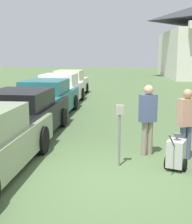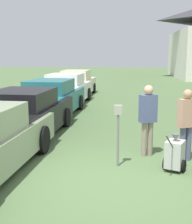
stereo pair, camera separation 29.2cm
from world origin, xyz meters
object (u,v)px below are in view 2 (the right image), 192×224
object	(u,v)px
parked_car_black	(25,115)
parked_car_cream	(77,84)
parked_car_white	(66,90)
parking_meter	(118,124)
person_worker	(148,116)
parked_car_teal	(51,99)
person_supervisor	(187,121)
equipment_cart	(175,154)

from	to	relation	value
parked_car_black	parked_car_cream	bearing A→B (deg)	92.96
parked_car_white	parking_meter	distance (m)	9.65
parked_car_white	person_worker	xyz separation A→B (m)	(3.68, -8.34, 0.31)
parked_car_teal	person_supervisor	distance (m)	7.01
parked_car_teal	parked_car_white	distance (m)	3.34
person_supervisor	equipment_cart	distance (m)	1.01
parked_car_cream	equipment_cart	size ratio (longest dim) A/B	4.71
parking_meter	parked_car_white	bearing A→B (deg)	107.84
parked_car_white	person_worker	bearing A→B (deg)	-63.21
parked_car_black	equipment_cart	world-z (taller)	parked_car_black
parked_car_black	person_worker	bearing A→B (deg)	-18.95
person_worker	parking_meter	bearing A→B (deg)	24.37
person_supervisor	parked_car_cream	bearing A→B (deg)	-94.85
parked_car_white	parked_car_cream	distance (m)	3.53
parked_car_black	parked_car_cream	xyz separation A→B (m)	(0.00, 10.39, 0.03)
parked_car_white	parked_car_cream	size ratio (longest dim) A/B	1.01
parked_car_white	parked_car_cream	bearing A→B (deg)	92.96
parked_car_cream	parking_meter	world-z (taller)	parked_car_cream
person_worker	person_supervisor	xyz separation A→B (m)	(0.90, -0.30, -0.04)
parked_car_black	parking_meter	distance (m)	3.77
parked_car_teal	parking_meter	bearing A→B (deg)	-60.20
parked_car_teal	person_worker	xyz separation A→B (m)	(3.68, -5.00, 0.33)
person_worker	equipment_cart	world-z (taller)	person_worker
parked_car_black	parked_car_white	bearing A→B (deg)	92.96
parking_meter	person_worker	size ratio (longest dim) A/B	0.79
parked_car_black	parked_car_teal	bearing A→B (deg)	92.96
parked_car_black	person_supervisor	size ratio (longest dim) A/B	3.01
parked_car_black	person_worker	size ratio (longest dim) A/B	2.91
person_worker	person_supervisor	size ratio (longest dim) A/B	1.03
parked_car_white	parking_meter	xyz separation A→B (m)	(2.96, -9.18, 0.26)
parked_car_cream	person_worker	distance (m)	12.43
parking_meter	equipment_cart	size ratio (longest dim) A/B	1.44
parking_meter	person_supervisor	xyz separation A→B (m)	(1.63, 0.55, 0.00)
person_worker	parked_car_black	bearing A→B (deg)	-46.90
parked_car_black	parked_car_cream	world-z (taller)	parked_car_cream
equipment_cart	parked_car_teal	bearing A→B (deg)	148.48
parked_car_white	person_supervisor	bearing A→B (deg)	-59.09
parked_car_teal	person_supervisor	size ratio (longest dim) A/B	3.06
parking_meter	person_supervisor	distance (m)	1.72
parked_car_black	parked_car_teal	world-z (taller)	parked_car_teal
parked_car_cream	person_supervisor	bearing A→B (deg)	-66.41
equipment_cart	person_supervisor	bearing A→B (deg)	86.90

